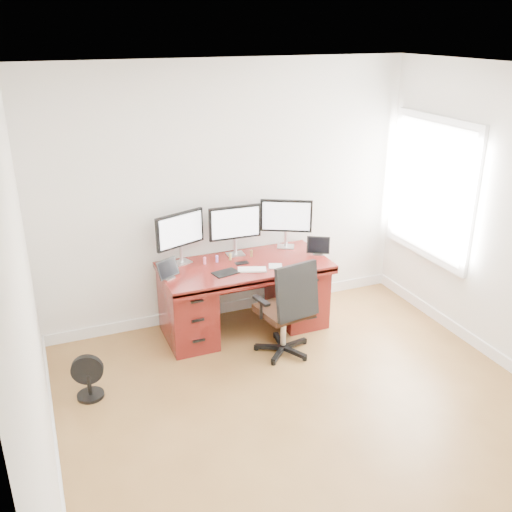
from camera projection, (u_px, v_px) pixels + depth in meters
name	position (u px, v px, depth m)	size (l,w,h in m)	color
ground	(328.00, 435.00, 4.48)	(4.50, 4.50, 0.00)	olive
back_wall	(229.00, 195.00, 5.89)	(4.00, 0.10, 2.70)	white
desk	(244.00, 294.00, 5.89)	(1.70, 0.80, 0.75)	#5B1512
office_chair	(286.00, 324.00, 5.46)	(0.61, 0.61, 1.00)	black
floor_fan	(88.00, 378.00, 4.86)	(0.28, 0.23, 0.40)	black
monitor_left	(180.00, 232.00, 5.63)	(0.53, 0.23, 0.53)	silver
monitor_center	(235.00, 224.00, 5.84)	(0.55, 0.15, 0.53)	silver
monitor_right	(286.00, 218.00, 6.04)	(0.50, 0.29, 0.53)	silver
tablet_left	(168.00, 270.00, 5.38)	(0.24, 0.18, 0.19)	silver
tablet_right	(319.00, 247.00, 5.94)	(0.24, 0.18, 0.19)	silver
keyboard	(252.00, 270.00, 5.58)	(0.28, 0.12, 0.01)	white
trackpad	(275.00, 266.00, 5.67)	(0.13, 0.13, 0.01)	silver
drawing_tablet	(226.00, 273.00, 5.52)	(0.24, 0.15, 0.01)	black
phone	(242.00, 263.00, 5.74)	(0.14, 0.07, 0.01)	black
figurine_pink	(205.00, 260.00, 5.72)	(0.03, 0.03, 0.08)	pink
figurine_purple	(217.00, 258.00, 5.76)	(0.03, 0.03, 0.08)	#AB6ED9
figurine_yellow	(230.00, 256.00, 5.81)	(0.03, 0.03, 0.08)	#D3C369
figurine_brown	(252.00, 253.00, 5.89)	(0.03, 0.03, 0.08)	brown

